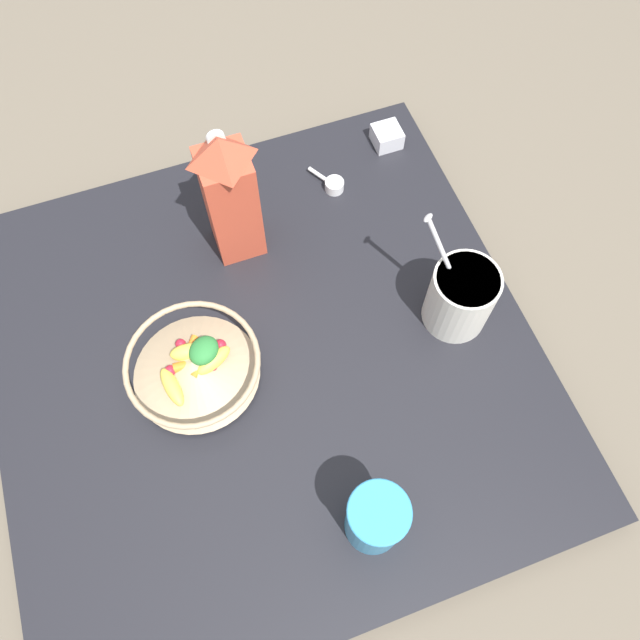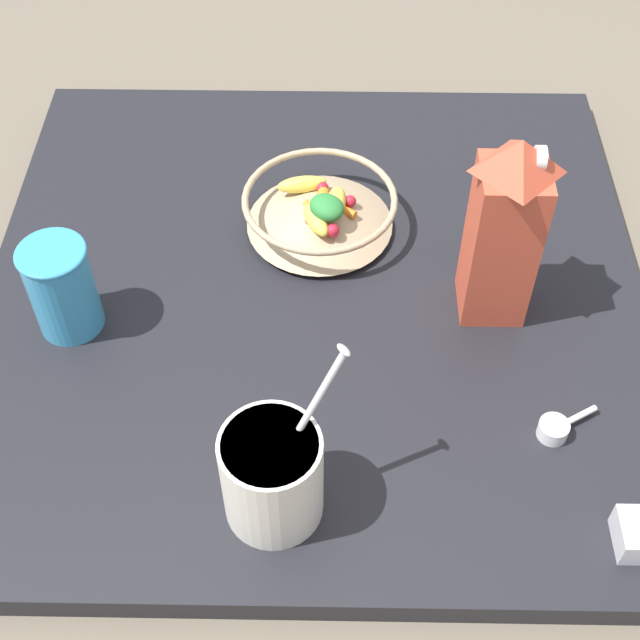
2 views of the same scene
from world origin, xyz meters
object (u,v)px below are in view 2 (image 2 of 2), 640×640
fruit_bowl (320,210)px  drinking_cup (61,287)px  milk_carton (504,229)px  yogurt_tub (272,473)px

fruit_bowl → drinking_cup: bearing=119.5°
fruit_bowl → milk_carton: milk_carton is taller
milk_carton → drinking_cup: (-0.04, 0.57, -0.07)m
yogurt_tub → milk_carton: bearing=-41.6°
milk_carton → yogurt_tub: milk_carton is taller
milk_carton → fruit_bowl: bearing=58.4°
milk_carton → drinking_cup: 0.57m
fruit_bowl → milk_carton: size_ratio=0.80×
milk_carton → drinking_cup: bearing=94.4°
fruit_bowl → drinking_cup: drinking_cup is taller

